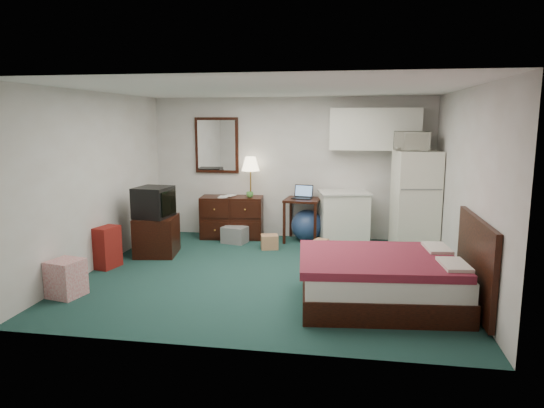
% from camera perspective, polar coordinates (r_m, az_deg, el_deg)
% --- Properties ---
extents(floor, '(5.00, 4.50, 0.01)m').
position_cam_1_polar(floor, '(6.78, -0.27, -8.23)').
color(floor, '#15302E').
rests_on(floor, ground).
extents(ceiling, '(5.00, 4.50, 0.01)m').
position_cam_1_polar(ceiling, '(6.45, -0.29, 13.38)').
color(ceiling, beige).
rests_on(ceiling, walls).
extents(walls, '(5.01, 4.51, 2.50)m').
position_cam_1_polar(walls, '(6.50, -0.28, 2.31)').
color(walls, beige).
rests_on(walls, floor).
extents(mirror, '(0.80, 0.06, 1.00)m').
position_cam_1_polar(mirror, '(8.92, -6.51, 6.89)').
color(mirror, white).
rests_on(mirror, walls).
extents(upper_cabinets, '(1.50, 0.35, 0.70)m').
position_cam_1_polar(upper_cabinets, '(8.43, 12.02, 8.61)').
color(upper_cabinets, white).
rests_on(upper_cabinets, walls).
extents(headboard, '(0.06, 1.56, 1.00)m').
position_cam_1_polar(headboard, '(5.84, 22.82, -6.37)').
color(headboard, black).
rests_on(headboard, walls).
extents(dresser, '(1.14, 0.60, 0.75)m').
position_cam_1_polar(dresser, '(8.76, -4.72, -1.55)').
color(dresser, black).
rests_on(dresser, floor).
extents(floor_lamp, '(0.37, 0.37, 1.46)m').
position_cam_1_polar(floor_lamp, '(8.66, -2.52, 0.74)').
color(floor_lamp, '#C0883B').
rests_on(floor_lamp, floor).
extents(desk, '(0.65, 0.65, 0.75)m').
position_cam_1_polar(desk, '(8.50, 3.61, -1.88)').
color(desk, black).
rests_on(desk, floor).
extents(exercise_ball, '(0.58, 0.58, 0.55)m').
position_cam_1_polar(exercise_ball, '(8.54, 4.12, -2.53)').
color(exercise_ball, navy).
rests_on(exercise_ball, floor).
extents(kitchen_counter, '(0.90, 0.76, 0.87)m').
position_cam_1_polar(kitchen_counter, '(8.43, 8.41, -1.67)').
color(kitchen_counter, white).
rests_on(kitchen_counter, floor).
extents(fridge, '(0.75, 0.75, 1.62)m').
position_cam_1_polar(fridge, '(8.15, 16.49, 0.33)').
color(fridge, white).
rests_on(fridge, floor).
extents(bed, '(1.90, 1.55, 0.57)m').
position_cam_1_polar(bed, '(5.76, 12.63, -8.79)').
color(bed, maroon).
rests_on(bed, floor).
extents(tv_stand, '(0.71, 0.75, 0.61)m').
position_cam_1_polar(tv_stand, '(7.86, -13.40, -3.63)').
color(tv_stand, black).
rests_on(tv_stand, floor).
extents(suitcase, '(0.31, 0.41, 0.60)m').
position_cam_1_polar(suitcase, '(7.37, -18.80, -4.84)').
color(suitcase, maroon).
rests_on(suitcase, floor).
extents(retail_box, '(0.43, 0.43, 0.45)m').
position_cam_1_polar(retail_box, '(6.40, -23.07, -8.04)').
color(retail_box, white).
rests_on(retail_box, floor).
extents(file_bin, '(0.47, 0.39, 0.28)m').
position_cam_1_polar(file_bin, '(8.43, -4.40, -3.63)').
color(file_bin, gray).
rests_on(file_bin, floor).
extents(cardboard_box_a, '(0.32, 0.29, 0.23)m').
position_cam_1_polar(cardboard_box_a, '(8.03, -0.30, -4.47)').
color(cardboard_box_a, '#A47349').
rests_on(cardboard_box_a, floor).
extents(cardboard_box_b, '(0.26, 0.28, 0.23)m').
position_cam_1_polar(cardboard_box_b, '(7.78, 5.73, -5.01)').
color(cardboard_box_b, '#A47349').
rests_on(cardboard_box_b, floor).
extents(laptop, '(0.37, 0.32, 0.23)m').
position_cam_1_polar(laptop, '(8.41, 3.55, 1.38)').
color(laptop, black).
rests_on(laptop, desk).
extents(crt_tv, '(0.57, 0.60, 0.47)m').
position_cam_1_polar(crt_tv, '(7.73, -13.76, 0.22)').
color(crt_tv, black).
rests_on(crt_tv, tv_stand).
extents(microwave, '(0.56, 0.32, 0.37)m').
position_cam_1_polar(microwave, '(8.05, 16.11, 7.37)').
color(microwave, white).
rests_on(microwave, fridge).
extents(book_a, '(0.17, 0.03, 0.23)m').
position_cam_1_polar(book_a, '(8.62, -6.28, 1.53)').
color(book_a, '#A47349').
rests_on(book_a, dresser).
extents(book_b, '(0.18, 0.07, 0.24)m').
position_cam_1_polar(book_b, '(8.74, -5.57, 1.72)').
color(book_b, '#A47349').
rests_on(book_b, dresser).
extents(mug, '(0.15, 0.13, 0.13)m').
position_cam_1_polar(mug, '(8.57, -2.63, 1.19)').
color(mug, '#539E43').
rests_on(mug, dresser).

